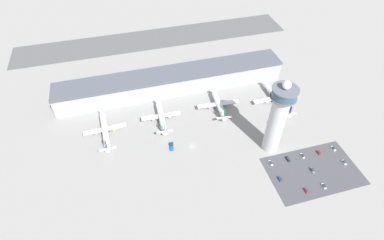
% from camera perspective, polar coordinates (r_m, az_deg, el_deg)
% --- Properties ---
extents(ground_plane, '(1000.00, 1000.00, 0.00)m').
position_cam_1_polar(ground_plane, '(226.34, 0.14, -5.04)').
color(ground_plane, gray).
extents(terminal_building, '(201.21, 25.00, 18.91)m').
position_cam_1_polar(terminal_building, '(269.33, -3.86, 7.37)').
color(terminal_building, '#A3A8B2').
rests_on(terminal_building, ground).
extents(runway_strip, '(301.82, 44.00, 0.01)m').
position_cam_1_polar(runway_strip, '(352.25, -7.24, 15.10)').
color(runway_strip, '#515154').
rests_on(runway_strip, ground).
extents(control_tower, '(17.29, 17.29, 61.95)m').
position_cam_1_polar(control_tower, '(211.03, 16.01, 0.48)').
color(control_tower, '#BCBCC1').
rests_on(control_tower, ground).
extents(parking_lot_surface, '(64.00, 40.00, 0.01)m').
position_cam_1_polar(parking_lot_surface, '(228.89, 22.05, -8.98)').
color(parking_lot_surface, '#424247').
rests_on(parking_lot_surface, ground).
extents(airplane_gate_alpha, '(33.18, 43.86, 13.96)m').
position_cam_1_polar(airplane_gate_alpha, '(241.83, -16.30, -1.75)').
color(airplane_gate_alpha, silver).
rests_on(airplane_gate_alpha, ground).
extents(airplane_gate_bravo, '(31.96, 38.13, 14.34)m').
position_cam_1_polar(airplane_gate_bravo, '(243.32, -5.90, 0.76)').
color(airplane_gate_bravo, silver).
rests_on(airplane_gate_bravo, ground).
extents(airplane_gate_charlie, '(36.00, 36.33, 14.56)m').
position_cam_1_polar(airplane_gate_charlie, '(253.37, 5.08, 3.06)').
color(airplane_gate_charlie, silver).
rests_on(airplane_gate_charlie, ground).
extents(airplane_gate_delta, '(40.28, 45.83, 13.59)m').
position_cam_1_polar(airplane_gate_delta, '(269.21, 15.72, 4.03)').
color(airplane_gate_delta, white).
rests_on(airplane_gate_delta, ground).
extents(service_truck_catering, '(6.77, 6.93, 2.57)m').
position_cam_1_polar(service_truck_catering, '(246.19, -15.17, -1.53)').
color(service_truck_catering, black).
rests_on(service_truck_catering, ground).
extents(service_truck_fuel, '(3.88, 8.08, 3.02)m').
position_cam_1_polar(service_truck_fuel, '(225.60, -3.87, -4.99)').
color(service_truck_fuel, black).
rests_on(service_truck_fuel, ground).
extents(service_truck_baggage, '(8.34, 3.20, 2.94)m').
position_cam_1_polar(service_truck_baggage, '(250.61, 15.18, -0.47)').
color(service_truck_baggage, black).
rests_on(service_truck_baggage, ground).
extents(car_black_suv, '(2.03, 4.66, 1.46)m').
position_cam_1_polar(car_black_suv, '(223.12, 14.75, -7.94)').
color(car_black_suv, black).
rests_on(car_black_suv, ground).
extents(car_grey_coupe, '(1.83, 4.48, 1.45)m').
position_cam_1_polar(car_grey_coupe, '(228.93, 17.78, -7.07)').
color(car_grey_coupe, black).
rests_on(car_grey_coupe, ground).
extents(car_red_hatchback, '(1.83, 4.39, 1.50)m').
position_cam_1_polar(car_red_hatchback, '(223.23, 23.82, -11.45)').
color(car_red_hatchback, black).
rests_on(car_red_hatchback, ground).
extents(car_green_van, '(1.74, 4.41, 1.49)m').
position_cam_1_polar(car_green_van, '(242.16, 26.97, -7.21)').
color(car_green_van, black).
rests_on(car_green_van, ground).
extents(car_blue_compact, '(2.03, 4.27, 1.40)m').
position_cam_1_polar(car_blue_compact, '(216.82, 20.88, -12.43)').
color(car_blue_compact, black).
rests_on(car_blue_compact, ground).
extents(car_maroon_suv, '(2.06, 4.39, 1.42)m').
position_cam_1_polar(car_maroon_suv, '(240.69, 23.00, -5.75)').
color(car_maroon_suv, black).
rests_on(car_maroon_suv, ground).
extents(car_navy_sedan, '(1.98, 4.86, 1.58)m').
position_cam_1_polar(car_navy_sedan, '(228.32, 21.92, -8.85)').
color(car_navy_sedan, black).
rests_on(car_navy_sedan, ground).
extents(car_white_wagon, '(2.03, 4.09, 1.40)m').
position_cam_1_polar(car_white_wagon, '(216.68, 16.37, -10.71)').
color(car_white_wagon, black).
rests_on(car_white_wagon, ground).
extents(car_yellow_taxi, '(2.08, 4.55, 1.52)m').
position_cam_1_polar(car_yellow_taxi, '(247.89, 25.32, -4.92)').
color(car_yellow_taxi, black).
rests_on(car_yellow_taxi, ground).
extents(car_silver_sedan, '(1.85, 4.45, 1.54)m').
position_cam_1_polar(car_silver_sedan, '(234.27, 20.31, -6.41)').
color(car_silver_sedan, black).
rests_on(car_silver_sedan, ground).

